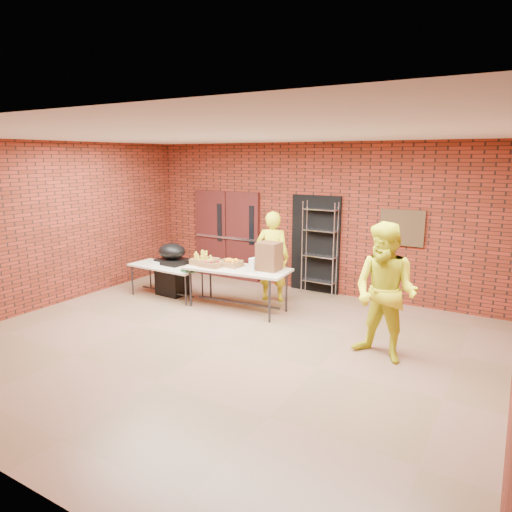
{
  "coord_description": "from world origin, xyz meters",
  "views": [
    {
      "loc": [
        3.9,
        -5.51,
        2.89
      ],
      "look_at": [
        -0.18,
        1.4,
        1.14
      ],
      "focal_mm": 32.0,
      "sensor_mm": 36.0,
      "label": 1
    }
  ],
  "objects": [
    {
      "name": "covered_grill",
      "position": [
        -2.41,
        1.7,
        0.56
      ],
      "size": [
        0.64,
        0.55,
        1.11
      ],
      "rotation": [
        0.0,
        0.0,
        -0.06
      ],
      "color": "black",
      "rests_on": "room"
    },
    {
      "name": "table_left",
      "position": [
        -2.41,
        1.49,
        0.61
      ],
      "size": [
        1.66,
        0.75,
        0.67
      ],
      "rotation": [
        0.0,
        0.0,
        -0.04
      ],
      "color": "#B7A88B",
      "rests_on": "room"
    },
    {
      "name": "napkin_box",
      "position": [
        -2.65,
        1.47,
        0.7
      ],
      "size": [
        0.19,
        0.13,
        0.06
      ],
      "primitive_type": "cube",
      "color": "silver",
      "rests_on": "table_left"
    },
    {
      "name": "cup_stack_back",
      "position": [
        -0.35,
        1.64,
        0.93
      ],
      "size": [
        0.08,
        0.08,
        0.23
      ],
      "primitive_type": "cylinder",
      "color": "silver",
      "rests_on": "table_right"
    },
    {
      "name": "basket_apples",
      "position": [
        -1.18,
        1.41,
        0.88
      ],
      "size": [
        0.41,
        0.32,
        0.13
      ],
      "color": "#9E703F",
      "rests_on": "table_right"
    },
    {
      "name": "coffee_dispenser",
      "position": [
        -0.08,
        1.73,
        1.08
      ],
      "size": [
        0.4,
        0.36,
        0.53
      ],
      "primitive_type": "cube",
      "color": "brown",
      "rests_on": "table_right"
    },
    {
      "name": "volunteer_man",
      "position": [
        2.33,
        0.79,
        1.0
      ],
      "size": [
        1.13,
        0.97,
        2.01
      ],
      "primitive_type": "imported",
      "rotation": [
        0.0,
        0.0,
        -0.24
      ],
      "color": "yellow",
      "rests_on": "room"
    },
    {
      "name": "basket_bananas",
      "position": [
        -1.39,
        1.49,
        0.89
      ],
      "size": [
        0.49,
        0.38,
        0.15
      ],
      "color": "#9E703F",
      "rests_on": "table_right"
    },
    {
      "name": "dark_doorway",
      "position": [
        0.1,
        3.46,
        1.05
      ],
      "size": [
        1.1,
        0.06,
        2.1
      ],
      "primitive_type": "cube",
      "color": "black",
      "rests_on": "room"
    },
    {
      "name": "double_doors",
      "position": [
        -2.2,
        3.44,
        1.05
      ],
      "size": [
        1.78,
        0.12,
        2.1
      ],
      "color": "#421213",
      "rests_on": "room"
    },
    {
      "name": "muffin_tray",
      "position": [
        -1.71,
        1.43,
        0.72
      ],
      "size": [
        0.41,
        0.41,
        0.1
      ],
      "color": "#134821",
      "rests_on": "table_left"
    },
    {
      "name": "volunteer_woman",
      "position": [
        -0.38,
        2.41,
        0.92
      ],
      "size": [
        0.76,
        0.6,
        1.84
      ],
      "primitive_type": "imported",
      "rotation": [
        0.0,
        0.0,
        3.41
      ],
      "color": "yellow",
      "rests_on": "room"
    },
    {
      "name": "table_right",
      "position": [
        -0.69,
        1.58,
        0.75
      ],
      "size": [
        2.06,
        1.01,
        0.82
      ],
      "rotation": [
        0.0,
        0.0,
        0.09
      ],
      "color": "#B7A88B",
      "rests_on": "room"
    },
    {
      "name": "cup_stack_mid",
      "position": [
        -0.29,
        1.41,
        0.95
      ],
      "size": [
        0.09,
        0.09,
        0.26
      ],
      "primitive_type": "cylinder",
      "color": "silver",
      "rests_on": "table_right"
    },
    {
      "name": "cup_stack_front",
      "position": [
        -0.34,
        1.5,
        0.93
      ],
      "size": [
        0.07,
        0.07,
        0.21
      ],
      "primitive_type": "cylinder",
      "color": "silver",
      "rests_on": "table_right"
    },
    {
      "name": "wire_rack",
      "position": [
        0.25,
        3.32,
        0.99
      ],
      "size": [
        0.74,
        0.27,
        1.99
      ],
      "primitive_type": null,
      "rotation": [
        0.0,
        0.0,
        -0.03
      ],
      "color": "#AFAEB5",
      "rests_on": "room"
    },
    {
      "name": "bronze_plaque",
      "position": [
        1.9,
        3.45,
        1.55
      ],
      "size": [
        0.85,
        0.04,
        0.7
      ],
      "primitive_type": "cube",
      "color": "#44311B",
      "rests_on": "room"
    },
    {
      "name": "room",
      "position": [
        0.0,
        0.0,
        1.6
      ],
      "size": [
        8.08,
        7.08,
        3.28
      ],
      "color": "#7F6244",
      "rests_on": "ground"
    },
    {
      "name": "basket_oranges",
      "position": [
        -0.89,
        1.63,
        0.88
      ],
      "size": [
        0.44,
        0.34,
        0.14
      ],
      "color": "#9E703F",
      "rests_on": "table_right"
    }
  ]
}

